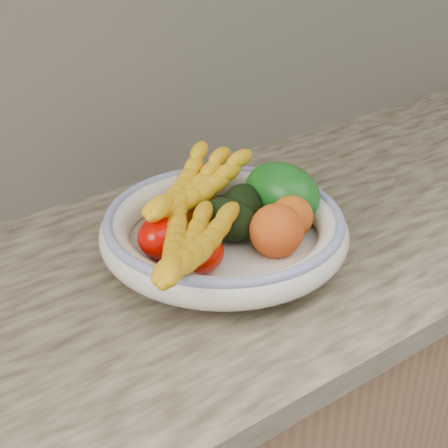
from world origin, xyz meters
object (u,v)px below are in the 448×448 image
Objects in this scene: banana_bunch_back at (192,193)px; banana_bunch_front at (188,251)px; fruit_bowl at (224,230)px; green_mango at (282,192)px.

banana_bunch_back reaches higher than banana_bunch_front.
fruit_bowl is 1.42× the size of banana_bunch_front.
banana_bunch_front is at bearing -175.62° from green_mango.
banana_bunch_back reaches higher than fruit_bowl.
green_mango reaches higher than banana_bunch_front.
green_mango is at bearing 2.68° from fruit_bowl.
green_mango is at bearing -55.36° from banana_bunch_back.
green_mango is 0.24m from banana_bunch_front.
green_mango reaches higher than fruit_bowl.
banana_bunch_back is at bearing 11.49° from banana_bunch_front.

